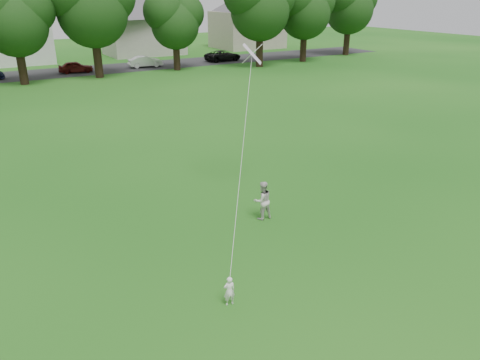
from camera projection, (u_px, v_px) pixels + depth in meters
ground at (234, 286)px, 13.38m from camera, size 160.00×160.00×0.00m
street at (27, 75)px, 46.93m from camera, size 90.00×7.00×0.01m
toddler at (229, 291)px, 12.43m from camera, size 0.35×0.26×0.87m
older_boy at (262, 200)px, 17.09m from camera, size 0.74×0.59×1.47m
kite at (243, 148)px, 15.09m from camera, size 2.90×3.83×9.38m
tree_row at (83, 7)px, 42.38m from camera, size 80.70×9.41×10.93m
house_row at (16, 21)px, 53.62m from camera, size 76.67×13.67×10.25m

